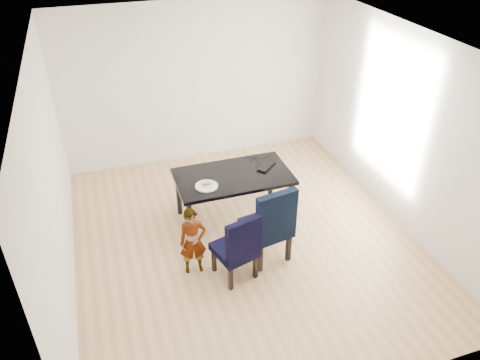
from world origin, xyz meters
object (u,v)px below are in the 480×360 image
object	(u,v)px
chair_right	(266,221)
child	(193,241)
plate	(207,186)
chair_left	(234,244)
dining_table	(233,197)
laptop	(263,164)

from	to	relation	value
chair_right	child	xyz separation A→B (m)	(-0.95, 0.02, -0.09)
plate	chair_left	bearing A→B (deg)	-84.52
chair_right	child	size ratio (longest dim) A/B	1.20
plate	dining_table	bearing A→B (deg)	21.41
chair_left	laptop	xyz separation A→B (m)	(0.82, 1.22, 0.28)
child	chair_left	bearing A→B (deg)	-23.95
dining_table	chair_left	distance (m)	1.16
dining_table	child	size ratio (longest dim) A/B	1.73
chair_left	child	distance (m)	0.52
dining_table	chair_right	bearing A→B (deg)	-79.99
chair_left	child	xyz separation A→B (m)	(-0.46, 0.23, -0.02)
dining_table	chair_left	xyz separation A→B (m)	(-0.34, -1.10, 0.11)
dining_table	laptop	world-z (taller)	laptop
dining_table	plate	world-z (taller)	plate
chair_left	laptop	distance (m)	1.50
dining_table	chair_right	distance (m)	0.92
chair_right	laptop	distance (m)	1.08
child	laptop	size ratio (longest dim) A/B	2.50
dining_table	laptop	size ratio (longest dim) A/B	4.33
child	laptop	world-z (taller)	child
chair_right	plate	xyz separation A→B (m)	(-0.58, 0.72, 0.20)
child	chair_right	bearing A→B (deg)	1.81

